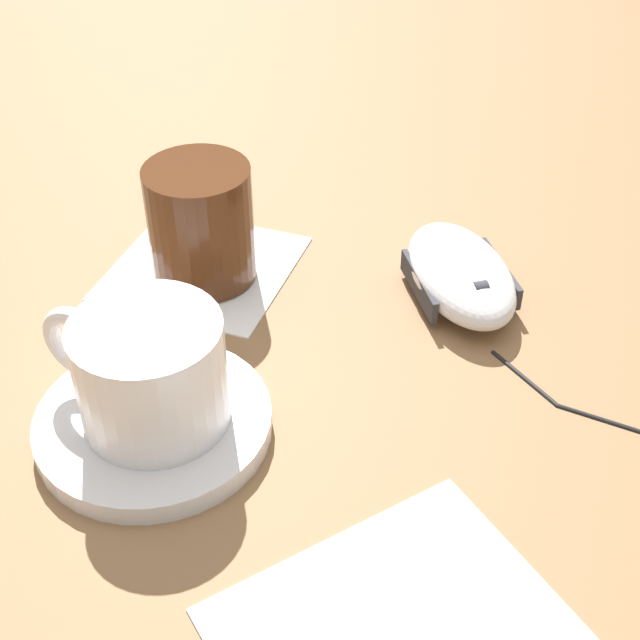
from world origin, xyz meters
TOP-DOWN VIEW (x-y plane):
  - ground_plane at (0.00, 0.00)m, footprint 3.00×3.00m
  - saucer at (0.06, -0.04)m, footprint 0.13×0.13m
  - coffee_cup at (0.06, -0.04)m, footprint 0.08×0.11m
  - computer_mouse at (-0.12, 0.10)m, footprint 0.13×0.12m
  - napkin_under_glass at (-0.10, -0.08)m, footprint 0.13×0.13m
  - drinking_glass at (-0.09, -0.07)m, footprint 0.07×0.07m

SIDE VIEW (x-z plane):
  - ground_plane at x=0.00m, z-range 0.00..0.00m
  - napkin_under_glass at x=-0.10m, z-range 0.00..0.00m
  - saucer at x=0.06m, z-range 0.00..0.01m
  - computer_mouse at x=-0.12m, z-range 0.00..0.04m
  - drinking_glass at x=-0.09m, z-range 0.00..0.09m
  - coffee_cup at x=0.06m, z-range 0.01..0.08m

